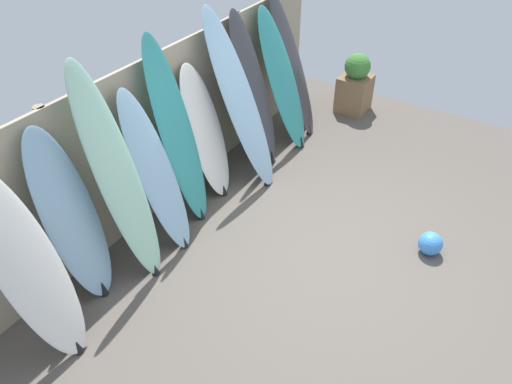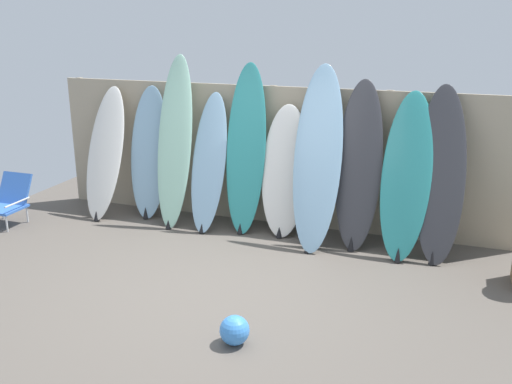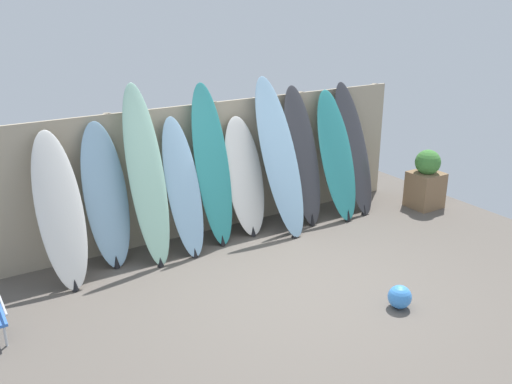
% 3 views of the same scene
% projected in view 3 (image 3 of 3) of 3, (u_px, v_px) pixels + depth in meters
% --- Properties ---
extents(ground, '(7.68, 7.68, 0.00)m').
position_uv_depth(ground, '(300.00, 286.00, 6.53)').
color(ground, '#5B544C').
extents(fence_back, '(6.08, 0.11, 1.80)m').
position_uv_depth(fence_back, '(216.00, 167.00, 7.83)').
color(fence_back, tan).
rests_on(fence_back, ground).
extents(surfboard_white_0, '(0.51, 0.75, 1.74)m').
position_uv_depth(surfboard_white_0, '(60.00, 211.00, 6.38)').
color(surfboard_white_0, white).
rests_on(surfboard_white_0, ground).
extents(surfboard_skyblue_1, '(0.56, 0.47, 1.76)m').
position_uv_depth(surfboard_skyblue_1, '(106.00, 197.00, 6.80)').
color(surfboard_skyblue_1, '#8CB7D6').
rests_on(surfboard_skyblue_1, ground).
extents(surfboard_seafoam_2, '(0.50, 0.68, 2.18)m').
position_uv_depth(surfboard_seafoam_2, '(147.00, 177.00, 6.84)').
color(surfboard_seafoam_2, '#9ED6BC').
rests_on(surfboard_seafoam_2, ground).
extents(surfboard_skyblue_3, '(0.46, 0.65, 1.72)m').
position_uv_depth(surfboard_skyblue_3, '(183.00, 189.00, 7.15)').
color(surfboard_skyblue_3, '#8CB7D6').
rests_on(surfboard_skyblue_3, ground).
extents(surfboard_teal_4, '(0.55, 0.59, 2.10)m').
position_uv_depth(surfboard_teal_4, '(213.00, 167.00, 7.39)').
color(surfboard_teal_4, teal).
rests_on(surfboard_teal_4, ground).
extents(surfboard_white_5, '(0.62, 0.55, 1.61)m').
position_uv_depth(surfboard_white_5, '(245.00, 177.00, 7.74)').
color(surfboard_white_5, white).
rests_on(surfboard_white_5, ground).
extents(surfboard_skyblue_6, '(0.64, 0.94, 2.11)m').
position_uv_depth(surfboard_skyblue_6, '(280.00, 158.00, 7.74)').
color(surfboard_skyblue_6, '#8CB7D6').
rests_on(surfboard_skyblue_6, ground).
extents(surfboard_charcoal_7, '(0.57, 0.69, 1.95)m').
position_uv_depth(surfboard_charcoal_7, '(303.00, 157.00, 8.08)').
color(surfboard_charcoal_7, '#38383D').
rests_on(surfboard_charcoal_7, ground).
extents(surfboard_teal_8, '(0.56, 0.78, 1.85)m').
position_uv_depth(surfboard_teal_8, '(337.00, 156.00, 8.30)').
color(surfboard_teal_8, teal).
rests_on(surfboard_teal_8, ground).
extents(surfboard_charcoal_9, '(0.61, 0.79, 1.92)m').
position_uv_depth(surfboard_charcoal_9, '(354.00, 150.00, 8.51)').
color(surfboard_charcoal_9, '#38383D').
rests_on(surfboard_charcoal_9, ground).
extents(planter_box, '(0.47, 0.45, 0.91)m').
position_uv_depth(planter_box, '(426.00, 181.00, 8.77)').
color(planter_box, '#846647').
rests_on(planter_box, ground).
extents(beach_ball, '(0.25, 0.25, 0.25)m').
position_uv_depth(beach_ball, '(400.00, 297.00, 6.04)').
color(beach_ball, '#3F8CE5').
rests_on(beach_ball, ground).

